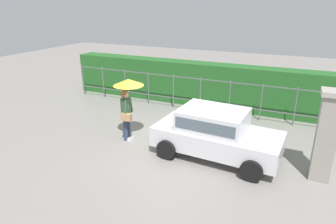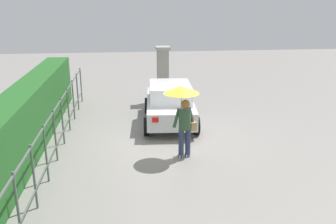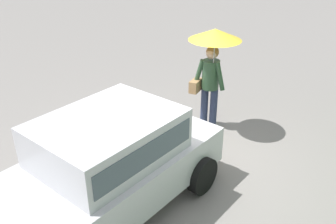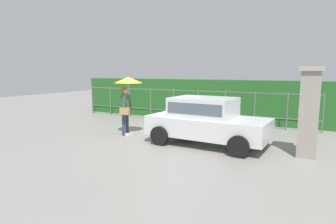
% 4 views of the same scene
% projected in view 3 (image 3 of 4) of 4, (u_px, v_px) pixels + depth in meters
% --- Properties ---
extents(ground_plane, '(40.00, 40.00, 0.00)m').
position_uv_depth(ground_plane, '(182.00, 161.00, 6.45)').
color(ground_plane, gray).
extents(car, '(3.83, 2.05, 1.48)m').
position_uv_depth(car, '(105.00, 163.00, 5.02)').
color(car, silver).
rests_on(car, ground).
extents(pedestrian, '(0.99, 0.99, 2.09)m').
position_uv_depth(pedestrian, '(212.00, 56.00, 6.85)').
color(pedestrian, '#2D3856').
rests_on(pedestrian, ground).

